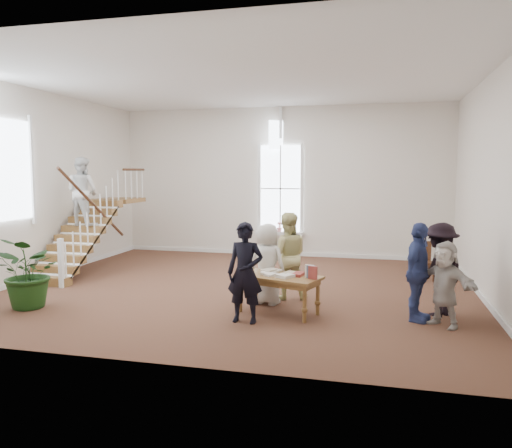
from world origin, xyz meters
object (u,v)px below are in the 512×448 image
(library_table, at_px, (279,280))
(woman_cluster_c, at_px, (444,284))
(elderly_woman, at_px, (267,264))
(woman_cluster_b, at_px, (440,269))
(floor_plant, at_px, (30,272))
(police_officer, at_px, (245,273))
(person_yellow, at_px, (287,256))
(side_chair, at_px, (424,259))
(woman_cluster_a, at_px, (418,272))

(library_table, height_order, woman_cluster_c, woman_cluster_c)
(elderly_woman, bearing_deg, woman_cluster_b, -164.14)
(floor_plant, bearing_deg, elderly_woman, 17.83)
(police_officer, relative_size, elderly_woman, 1.09)
(person_yellow, relative_size, floor_plant, 1.28)
(floor_plant, relative_size, side_chair, 1.50)
(person_yellow, height_order, woman_cluster_c, person_yellow)
(person_yellow, distance_m, woman_cluster_b, 2.90)
(person_yellow, relative_size, woman_cluster_c, 1.22)
(person_yellow, xyz_separation_m, floor_plant, (-4.54, -1.86, -0.19))
(police_officer, height_order, woman_cluster_c, police_officer)
(woman_cluster_a, distance_m, woman_cluster_c, 0.48)
(person_yellow, height_order, side_chair, person_yellow)
(library_table, xyz_separation_m, woman_cluster_a, (2.40, 0.12, 0.23))
(library_table, height_order, woman_cluster_b, woman_cluster_b)
(woman_cluster_b, height_order, woman_cluster_c, woman_cluster_b)
(police_officer, bearing_deg, floor_plant, -176.78)
(person_yellow, bearing_deg, woman_cluster_a, 144.56)
(elderly_woman, distance_m, woman_cluster_c, 3.23)
(police_officer, relative_size, woman_cluster_c, 1.20)
(woman_cluster_b, bearing_deg, side_chair, -137.01)
(library_table, bearing_deg, police_officer, -107.40)
(library_table, bearing_deg, woman_cluster_b, 28.47)
(woman_cluster_a, bearing_deg, police_officer, 125.21)
(woman_cluster_a, height_order, woman_cluster_b, woman_cluster_a)
(library_table, xyz_separation_m, person_yellow, (-0.05, 1.09, 0.26))
(elderly_woman, height_order, woman_cluster_c, elderly_woman)
(woman_cluster_a, bearing_deg, person_yellow, 88.25)
(side_chair, bearing_deg, woman_cluster_c, -102.21)
(elderly_woman, bearing_deg, side_chair, -119.85)
(woman_cluster_b, bearing_deg, floor_plant, -37.04)
(police_officer, bearing_deg, elderly_woman, 87.06)
(elderly_woman, bearing_deg, woman_cluster_a, -173.49)
(library_table, height_order, floor_plant, floor_plant)
(elderly_woman, distance_m, woman_cluster_b, 3.16)
(floor_plant, bearing_deg, police_officer, 1.59)
(person_yellow, bearing_deg, side_chair, -152.18)
(library_table, relative_size, person_yellow, 0.94)
(woman_cluster_a, xyz_separation_m, woman_cluster_c, (0.41, -0.20, -0.14))
(elderly_woman, xyz_separation_m, woman_cluster_a, (2.75, -0.47, 0.07))
(police_officer, distance_m, woman_cluster_b, 3.48)
(side_chair, bearing_deg, floor_plant, -161.76)
(woman_cluster_a, bearing_deg, woman_cluster_c, -96.12)
(woman_cluster_b, relative_size, floor_plant, 1.22)
(library_table, distance_m, woman_cluster_b, 2.87)
(police_officer, relative_size, person_yellow, 0.98)
(floor_plant, height_order, side_chair, floor_plant)
(library_table, relative_size, woman_cluster_c, 1.15)
(police_officer, distance_m, side_chair, 5.37)
(floor_plant, bearing_deg, person_yellow, 22.31)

